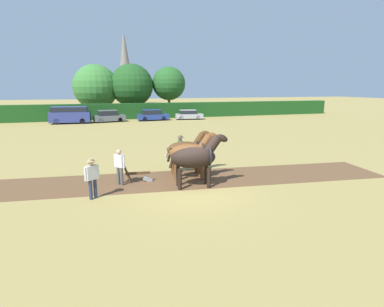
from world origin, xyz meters
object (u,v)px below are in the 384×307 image
at_px(parked_car_left, 109,116).
at_px(parked_car_center, 189,115).
at_px(draft_horse_lead_left, 196,157).
at_px(draft_horse_trail_left, 187,149).
at_px(church_spire, 125,66).
at_px(parked_car_center_left, 153,115).
at_px(parked_van, 70,115).
at_px(tree_center, 169,84).
at_px(farmer_at_plow, 119,164).
at_px(plow, 140,176).
at_px(farmer_onlooker_left, 92,175).
at_px(tree_left, 96,87).
at_px(draft_horse_lead_right, 191,152).
at_px(tree_center_left, 132,85).
at_px(farmer_beside_team, 180,147).

height_order(parked_car_left, parked_car_center, parked_car_left).
distance_m(draft_horse_lead_left, draft_horse_trail_left, 2.54).
relative_size(church_spire, parked_car_center_left, 4.58).
bearing_deg(parked_van, church_spire, 80.78).
relative_size(tree_center, parked_car_center, 1.90).
height_order(farmer_at_plow, parked_car_center, farmer_at_plow).
bearing_deg(parked_car_center_left, parked_van, 179.15).
height_order(plow, parked_van, parked_van).
xyz_separation_m(farmer_onlooker_left, parked_car_center, (13.26, 29.95, -0.34)).
bearing_deg(parked_car_center_left, draft_horse_lead_left, -99.81).
relative_size(farmer_at_plow, parked_car_center_left, 0.39).
relative_size(tree_left, parked_van, 1.60).
height_order(draft_horse_lead_left, draft_horse_lead_right, draft_horse_lead_left).
bearing_deg(draft_horse_trail_left, tree_left, 103.76).
bearing_deg(draft_horse_lead_left, plow, 153.60).
height_order(plow, farmer_onlooker_left, farmer_onlooker_left).
xyz_separation_m(farmer_at_plow, parked_car_center_left, (6.64, 28.54, -0.28)).
bearing_deg(parked_car_left, tree_center, 26.10).
height_order(tree_center_left, draft_horse_trail_left, tree_center_left).
xyz_separation_m(tree_center, farmer_at_plow, (-10.84, -35.98, -4.25)).
xyz_separation_m(tree_left, parked_van, (-3.40, -9.10, -3.58)).
bearing_deg(church_spire, parked_van, -103.70).
distance_m(church_spire, farmer_onlooker_left, 78.70).
distance_m(farmer_beside_team, farmer_onlooker_left, 6.76).
xyz_separation_m(parked_van, parked_car_center, (16.31, 0.38, -0.45)).
bearing_deg(church_spire, draft_horse_lead_right, -92.93).
bearing_deg(parked_car_center, plow, -101.97).
xyz_separation_m(draft_horse_lead_left, farmer_onlooker_left, (-4.62, -0.20, -0.41)).
distance_m(tree_center_left, plow, 36.40).
bearing_deg(farmer_beside_team, tree_left, 95.72).
height_order(draft_horse_lead_left, parked_car_left, draft_horse_lead_left).
relative_size(tree_center, church_spire, 0.39).
bearing_deg(farmer_onlooker_left, parked_van, 154.70).
distance_m(draft_horse_trail_left, farmer_at_plow, 3.87).
relative_size(tree_left, farmer_onlooker_left, 4.76).
relative_size(farmer_beside_team, parked_van, 0.35).
bearing_deg(tree_center, draft_horse_trail_left, -101.62).
bearing_deg(tree_center_left, parked_van, -138.07).
distance_m(farmer_onlooker_left, parked_van, 29.74).
xyz_separation_m(draft_horse_trail_left, parked_van, (-7.96, 26.85, -0.19)).
bearing_deg(draft_horse_lead_left, draft_horse_trail_left, 90.02).
bearing_deg(farmer_onlooker_left, draft_horse_lead_left, 61.30).
relative_size(draft_horse_lead_right, draft_horse_trail_left, 1.02).
height_order(draft_horse_lead_right, parked_van, draft_horse_lead_right).
distance_m(tree_center_left, draft_horse_trail_left, 35.14).
bearing_deg(farmer_at_plow, tree_center_left, 42.62).
xyz_separation_m(draft_horse_trail_left, plow, (-2.69, -0.97, -1.01)).
bearing_deg(parked_car_left, plow, -99.59).
height_order(tree_center_left, farmer_beside_team, tree_center_left).
bearing_deg(parked_car_left, draft_horse_trail_left, -93.93).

